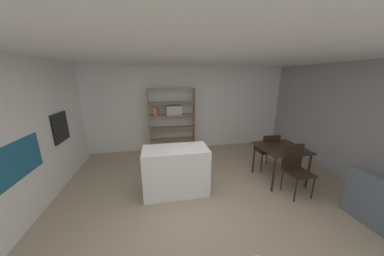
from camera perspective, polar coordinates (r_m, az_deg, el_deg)
name	(u,v)px	position (r m, az deg, el deg)	size (l,w,h in m)	color
ground_plane	(201,206)	(3.59, 2.81, -23.18)	(9.47, 9.47, 0.00)	tan
ceiling_slab	(203,51)	(2.83, 3.56, 22.90)	(6.89, 5.97, 0.06)	white
back_partition	(180,109)	(5.79, -3.88, 5.95)	(6.89, 0.06, 2.58)	white
right_partition_gray	(372,128)	(5.01, 44.57, -0.01)	(0.06, 5.97, 2.58)	#9E9EA3
cabinet_niche_splashback	(17,161)	(3.68, -43.72, -7.42)	(0.01, 1.03, 0.57)	#1E6084
built_in_oven	(60,127)	(4.69, -35.82, 0.21)	(0.06, 0.57, 0.61)	black
kitchen_island	(176,170)	(3.72, -5.04, -13.04)	(1.26, 0.63, 0.93)	white
open_bookshelf	(172,118)	(5.52, -6.38, 3.18)	(1.36, 0.31, 1.95)	#997551
dining_table	(281,151)	(4.47, 25.98, -6.45)	(0.92, 0.90, 0.78)	black
dining_chair_far	(268,149)	(4.87, 22.54, -5.98)	(0.44, 0.46, 0.94)	black
dining_chair_near	(295,165)	(4.18, 29.53, -10.10)	(0.47, 0.45, 0.98)	black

